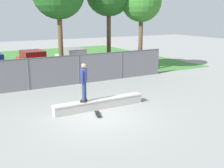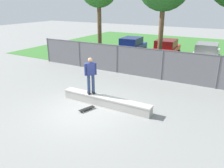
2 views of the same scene
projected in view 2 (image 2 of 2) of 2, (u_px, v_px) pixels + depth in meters
ground_plane at (84, 111)px, 10.46m from camera, size 80.00×80.00×0.00m
grass_strip at (177, 50)px, 23.90m from camera, size 28.31×20.00×0.02m
concrete_ledge at (106, 101)px, 10.94m from camera, size 4.67×0.49×0.47m
skateboarder at (91, 74)px, 10.87m from camera, size 0.44×0.48×1.82m
skateboard at (87, 109)px, 10.55m from camera, size 0.44×0.82×0.09m
chainlink_fence at (138, 61)px, 15.12m from camera, size 16.38×0.07×1.95m
car_blue at (131, 47)px, 21.10m from camera, size 2.17×4.28×1.66m
car_red at (165, 49)px, 19.86m from camera, size 2.17×4.28×1.66m
car_white at (206, 54)px, 18.12m from camera, size 2.17×4.28×1.66m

